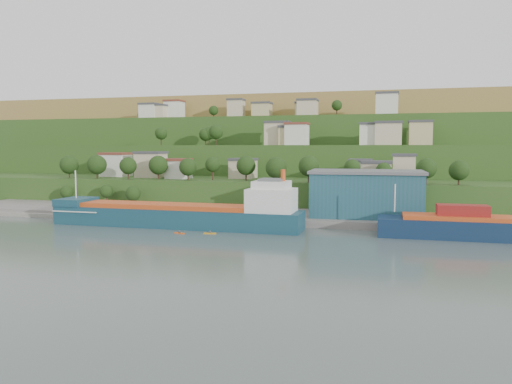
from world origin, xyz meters
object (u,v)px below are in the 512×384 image
(cargo_ship_near, at_px, (183,216))
(warehouse, at_px, (366,193))
(kayak_orange, at_px, (179,233))
(caravan, at_px, (68,206))

(cargo_ship_near, xyz_separation_m, warehouse, (46.86, 19.55, 5.62))
(cargo_ship_near, bearing_deg, warehouse, 23.14)
(cargo_ship_near, distance_m, warehouse, 51.09)
(warehouse, bearing_deg, kayak_orange, -148.01)
(kayak_orange, bearing_deg, warehouse, 48.82)
(cargo_ship_near, xyz_separation_m, caravan, (-46.41, 15.19, -0.27))
(warehouse, relative_size, caravan, 5.46)
(warehouse, bearing_deg, cargo_ship_near, -159.36)
(caravan, bearing_deg, cargo_ship_near, -21.83)
(cargo_ship_near, height_order, kayak_orange, cargo_ship_near)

